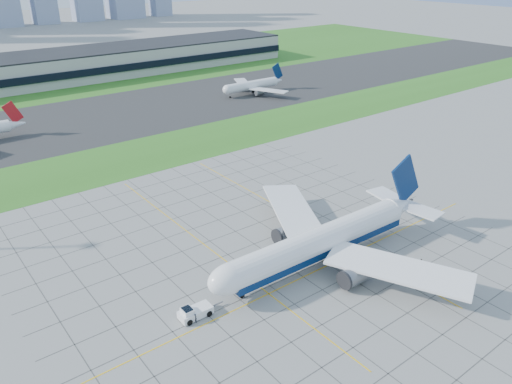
% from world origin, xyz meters
% --- Properties ---
extents(ground, '(1400.00, 1400.00, 0.00)m').
position_xyz_m(ground, '(0.00, 0.00, 0.00)').
color(ground, '#999893').
rests_on(ground, ground).
extents(grass_median, '(700.00, 35.00, 0.04)m').
position_xyz_m(grass_median, '(0.00, 90.00, 0.02)').
color(grass_median, '#2D641C').
rests_on(grass_median, ground).
extents(asphalt_taxiway, '(700.00, 75.00, 0.04)m').
position_xyz_m(asphalt_taxiway, '(0.00, 145.00, 0.03)').
color(asphalt_taxiway, '#383838').
rests_on(asphalt_taxiway, ground).
extents(grass_far, '(700.00, 145.00, 0.04)m').
position_xyz_m(grass_far, '(0.00, 255.00, 0.02)').
color(grass_far, '#2D641C').
rests_on(grass_far, ground).
extents(apron_markings, '(120.00, 130.00, 0.03)m').
position_xyz_m(apron_markings, '(0.43, 11.09, 0.02)').
color(apron_markings, '#474744').
rests_on(apron_markings, ground).
extents(terminal, '(260.00, 43.00, 15.80)m').
position_xyz_m(terminal, '(40.00, 229.87, 7.89)').
color(terminal, '#B7B7B2').
rests_on(terminal, ground).
extents(airliner, '(64.91, 65.77, 20.43)m').
position_xyz_m(airliner, '(7.21, 0.05, 5.59)').
color(airliner, white).
rests_on(airliner, ground).
extents(pushback_tug, '(9.83, 3.55, 2.73)m').
position_xyz_m(pushback_tug, '(-26.46, 1.15, 1.21)').
color(pushback_tug, white).
rests_on(pushback_tug, ground).
extents(crew_near, '(0.58, 0.78, 1.96)m').
position_xyz_m(crew_near, '(-27.00, -0.32, 0.98)').
color(crew_near, black).
rests_on(crew_near, ground).
extents(crew_far, '(1.00, 0.84, 1.80)m').
position_xyz_m(crew_far, '(24.54, -15.32, 0.90)').
color(crew_far, black).
rests_on(crew_far, ground).
extents(distant_jet_2, '(36.68, 42.66, 14.08)m').
position_xyz_m(distant_jet_2, '(92.24, 137.09, 4.48)').
color(distant_jet_2, white).
rests_on(distant_jet_2, ground).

